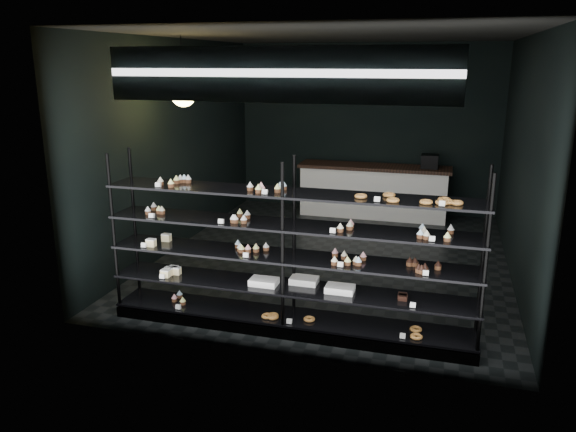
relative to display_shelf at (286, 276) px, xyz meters
The scene contains 5 objects.
room 2.64m from the display_shelf, 89.22° to the left, with size 5.01×6.01×3.20m.
display_shelf is the anchor object (origin of this frame).
signage 2.17m from the display_shelf, 85.99° to the right, with size 3.30×0.05×0.50m.
pendant_lamp 2.93m from the display_shelf, 142.12° to the left, with size 0.34×0.34×0.90m.
service_counter 4.96m from the display_shelf, 86.66° to the left, with size 2.81×0.65×1.23m.
Camera 1 is at (1.55, -7.88, 2.87)m, focal length 35.00 mm.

